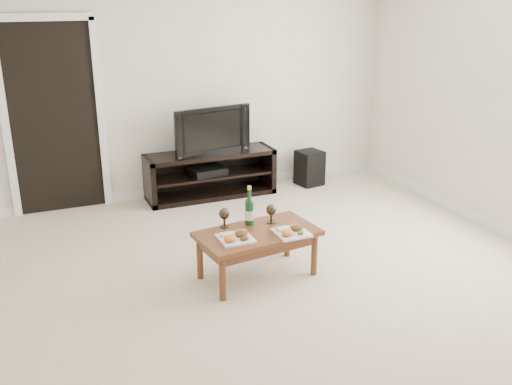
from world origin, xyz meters
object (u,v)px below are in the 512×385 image
at_px(coffee_table, 257,254).
at_px(television, 209,129).
at_px(subwoofer, 309,168).
at_px(media_console, 211,174).

bearing_deg(coffee_table, television, 82.32).
xyz_separation_m(subwoofer, coffee_table, (-1.59, -2.05, -0.01)).
bearing_deg(television, coffee_table, -107.44).
distance_m(media_console, subwoofer, 1.30).
bearing_deg(media_console, coffee_table, -97.68).
relative_size(media_console, subwoofer, 3.50).
distance_m(media_console, television, 0.55).
relative_size(subwoofer, coffee_table, 0.44).
bearing_deg(coffee_table, subwoofer, 52.32).
bearing_deg(television, media_console, 170.24).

